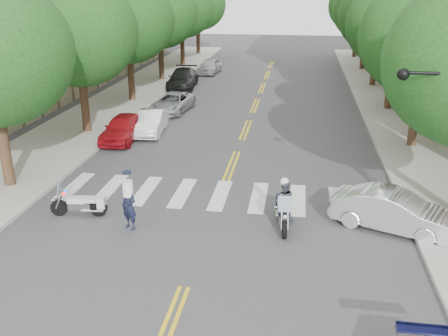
% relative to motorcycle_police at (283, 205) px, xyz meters
% --- Properties ---
extents(ground, '(140.00, 140.00, 0.00)m').
position_rel_motorcycle_police_xyz_m(ground, '(-2.59, -4.21, -0.82)').
color(ground, '#38383A').
rests_on(ground, ground).
extents(sidewalk_left, '(5.00, 60.00, 0.15)m').
position_rel_motorcycle_police_xyz_m(sidewalk_left, '(-12.09, 17.79, -0.74)').
color(sidewalk_left, '#9E9991').
rests_on(sidewalk_left, ground).
extents(sidewalk_right, '(5.00, 60.00, 0.15)m').
position_rel_motorcycle_police_xyz_m(sidewalk_right, '(6.91, 17.79, -0.74)').
color(sidewalk_right, '#9E9991').
rests_on(sidewalk_right, ground).
extents(tree_l_1, '(6.40, 6.40, 8.45)m').
position_rel_motorcycle_police_xyz_m(tree_l_1, '(-11.39, 9.79, 4.74)').
color(tree_l_1, '#382316').
rests_on(tree_l_1, ground).
extents(tree_l_2, '(6.40, 6.40, 8.45)m').
position_rel_motorcycle_police_xyz_m(tree_l_2, '(-11.39, 17.79, 4.74)').
color(tree_l_2, '#382316').
rests_on(tree_l_2, ground).
extents(tree_l_3, '(6.40, 6.40, 8.45)m').
position_rel_motorcycle_police_xyz_m(tree_l_3, '(-11.39, 25.79, 4.74)').
color(tree_l_3, '#382316').
rests_on(tree_l_3, ground).
extents(tree_l_4, '(6.40, 6.40, 8.45)m').
position_rel_motorcycle_police_xyz_m(tree_l_4, '(-11.39, 33.79, 4.74)').
color(tree_l_4, '#382316').
rests_on(tree_l_4, ground).
extents(tree_l_5, '(6.40, 6.40, 8.45)m').
position_rel_motorcycle_police_xyz_m(tree_l_5, '(-11.39, 41.79, 4.74)').
color(tree_l_5, '#382316').
rests_on(tree_l_5, ground).
extents(tree_r_1, '(6.40, 6.40, 8.45)m').
position_rel_motorcycle_police_xyz_m(tree_r_1, '(6.21, 9.79, 4.74)').
color(tree_r_1, '#382316').
rests_on(tree_r_1, ground).
extents(tree_r_2, '(6.40, 6.40, 8.45)m').
position_rel_motorcycle_police_xyz_m(tree_r_2, '(6.21, 17.79, 4.74)').
color(tree_r_2, '#382316').
rests_on(tree_r_2, ground).
extents(tree_r_3, '(6.40, 6.40, 8.45)m').
position_rel_motorcycle_police_xyz_m(tree_r_3, '(6.21, 25.79, 4.74)').
color(tree_r_3, '#382316').
rests_on(tree_r_3, ground).
extents(tree_r_4, '(6.40, 6.40, 8.45)m').
position_rel_motorcycle_police_xyz_m(tree_r_4, '(6.21, 33.79, 4.74)').
color(tree_r_4, '#382316').
rests_on(tree_r_4, ground).
extents(tree_r_5, '(6.40, 6.40, 8.45)m').
position_rel_motorcycle_police_xyz_m(tree_r_5, '(6.21, 41.79, 4.74)').
color(tree_r_5, '#382316').
rests_on(tree_r_5, ground).
extents(motorcycle_police, '(0.81, 2.27, 1.84)m').
position_rel_motorcycle_police_xyz_m(motorcycle_police, '(0.00, 0.00, 0.00)').
color(motorcycle_police, black).
rests_on(motorcycle_police, ground).
extents(motorcycle_parked, '(2.07, 0.64, 1.34)m').
position_rel_motorcycle_police_xyz_m(motorcycle_parked, '(-7.25, -0.28, -0.35)').
color(motorcycle_parked, black).
rests_on(motorcycle_parked, ground).
extents(officer_standing, '(0.75, 0.66, 1.72)m').
position_rel_motorcycle_police_xyz_m(officer_standing, '(-5.24, -1.00, 0.04)').
color(officer_standing, black).
rests_on(officer_standing, ground).
extents(convertible, '(4.45, 2.92, 1.39)m').
position_rel_motorcycle_police_xyz_m(convertible, '(3.76, 0.29, -0.13)').
color(convertible, silver).
rests_on(convertible, ground).
extents(parked_car_a, '(1.68, 4.13, 1.41)m').
position_rel_motorcycle_police_xyz_m(parked_car_a, '(-8.89, 8.79, -0.12)').
color(parked_car_a, '#AA121B').
rests_on(parked_car_a, ground).
extents(parked_car_b, '(1.71, 4.01, 1.29)m').
position_rel_motorcycle_police_xyz_m(parked_car_b, '(-7.79, 10.29, -0.18)').
color(parked_car_b, white).
rests_on(parked_car_b, ground).
extents(parked_car_c, '(2.42, 4.52, 1.21)m').
position_rel_motorcycle_police_xyz_m(parked_car_c, '(-7.79, 15.29, -0.22)').
color(parked_car_c, '#929598').
rests_on(parked_car_c, ground).
extents(parked_car_d, '(2.52, 5.33, 1.50)m').
position_rel_motorcycle_police_xyz_m(parked_car_d, '(-8.89, 22.96, -0.07)').
color(parked_car_d, black).
rests_on(parked_car_d, ground).
extents(parked_car_e, '(1.92, 4.18, 1.39)m').
position_rel_motorcycle_police_xyz_m(parked_car_e, '(-7.89, 29.79, -0.12)').
color(parked_car_e, '#9D9DA2').
rests_on(parked_car_e, ground).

